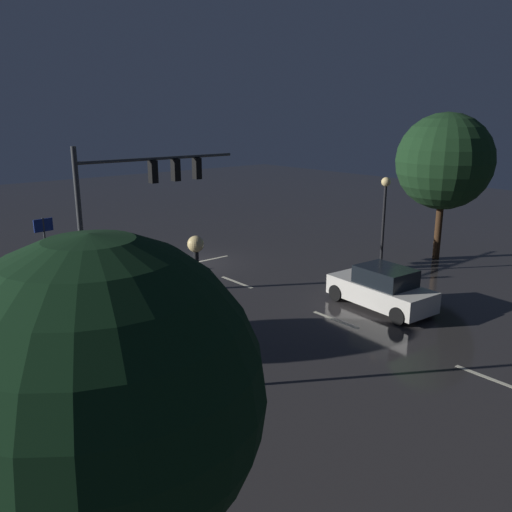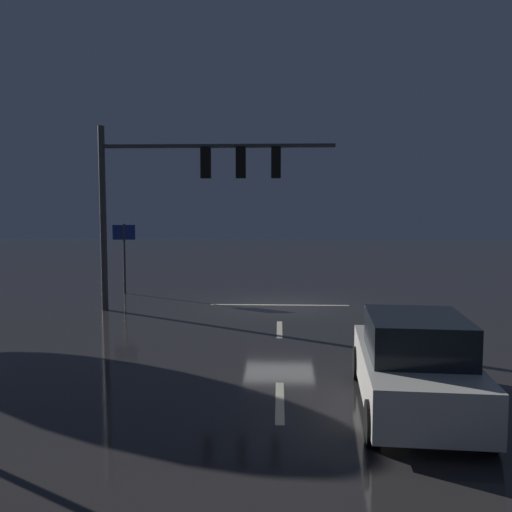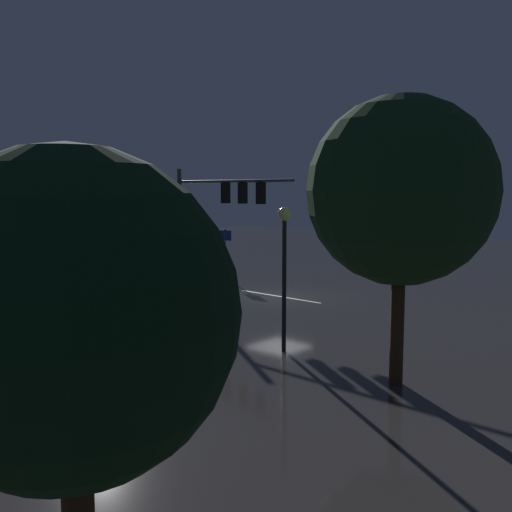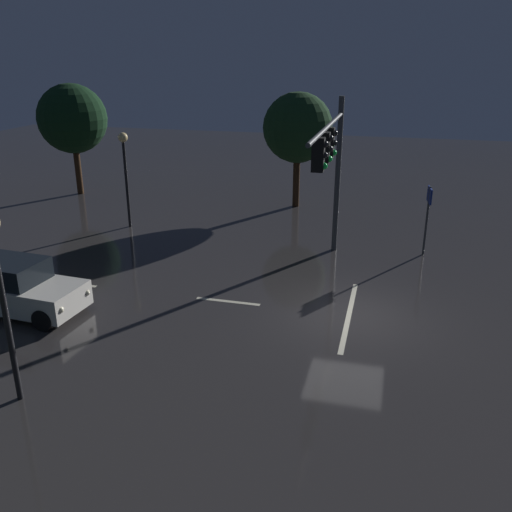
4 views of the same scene
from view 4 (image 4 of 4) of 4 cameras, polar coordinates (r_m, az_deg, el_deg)
name	(u,v)px [view 4 (image 4 of 4)]	position (r m, az deg, el deg)	size (l,w,h in m)	color
ground_plane	(349,315)	(17.56, 9.68, -6.11)	(80.00, 80.00, 0.00)	#2D2B2B
traffic_signal_assembly	(330,156)	(19.20, 7.80, 10.31)	(7.93, 0.47, 6.24)	#383A3D
lane_dash_far	(228,301)	(18.24, -2.95, -4.76)	(2.20, 0.16, 0.01)	beige
lane_dash_mid	(69,283)	(20.71, -19.03, -2.73)	(2.20, 0.16, 0.01)	beige
stop_bar	(349,315)	(17.56, 9.70, -6.10)	(5.00, 0.16, 0.01)	beige
car_approaching	(16,288)	(18.87, -23.86, -3.07)	(2.18, 4.47, 1.70)	silver
street_lamp_right_kerb	(125,161)	(25.96, -13.58, 9.68)	(0.44, 0.44, 4.43)	black
route_sign	(428,206)	(22.80, 17.60, 5.01)	(0.90, 0.16, 2.86)	#383A3D
tree_right_near	(298,128)	(28.84, 4.39, 13.22)	(3.60, 3.60, 5.97)	#382314
tree_right_far	(72,119)	(33.17, -18.68, 13.44)	(3.86, 3.86, 6.24)	#382314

